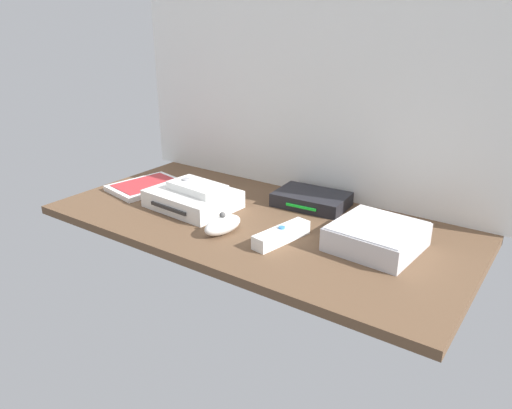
# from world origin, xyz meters

# --- Properties ---
(ground_plane) EXTENTS (1.00, 0.48, 0.02)m
(ground_plane) POSITION_xyz_m (0.00, 0.00, -0.01)
(ground_plane) COLOR brown
(ground_plane) RESTS_ON ground
(back_wall) EXTENTS (1.10, 0.01, 0.64)m
(back_wall) POSITION_xyz_m (0.00, 0.25, 0.32)
(back_wall) COLOR white
(back_wall) RESTS_ON ground
(game_console) EXTENTS (0.22, 0.18, 0.04)m
(game_console) POSITION_xyz_m (-0.18, -0.02, 0.02)
(game_console) COLOR white
(game_console) RESTS_ON ground_plane
(mini_computer) EXTENTS (0.18, 0.18, 0.05)m
(mini_computer) POSITION_xyz_m (0.29, 0.02, 0.03)
(mini_computer) COLOR silver
(mini_computer) RESTS_ON ground_plane
(game_case) EXTENTS (0.17, 0.21, 0.02)m
(game_case) POSITION_xyz_m (-0.38, 0.01, 0.01)
(game_case) COLOR white
(game_case) RESTS_ON ground_plane
(network_router) EXTENTS (0.19, 0.13, 0.03)m
(network_router) POSITION_xyz_m (0.06, 0.16, 0.02)
(network_router) COLOR black
(network_router) RESTS_ON ground_plane
(remote_wand) EXTENTS (0.06, 0.15, 0.03)m
(remote_wand) POSITION_xyz_m (0.11, -0.06, 0.02)
(remote_wand) COLOR white
(remote_wand) RESTS_ON ground_plane
(remote_nunchuk) EXTENTS (0.06, 0.11, 0.05)m
(remote_nunchuk) POSITION_xyz_m (-0.02, -0.10, 0.02)
(remote_nunchuk) COLOR white
(remote_nunchuk) RESTS_ON ground_plane
(remote_classic_pad) EXTENTS (0.15, 0.09, 0.02)m
(remote_classic_pad) POSITION_xyz_m (-0.17, -0.02, 0.05)
(remote_classic_pad) COLOR white
(remote_classic_pad) RESTS_ON game_console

